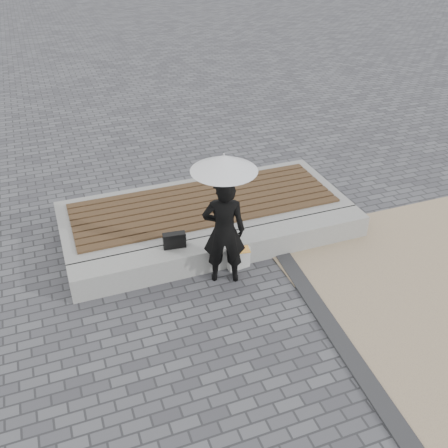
{
  "coord_description": "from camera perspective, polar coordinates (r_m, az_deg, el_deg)",
  "views": [
    {
      "loc": [
        -2.45,
        -4.72,
        5.03
      ],
      "look_at": [
        -0.23,
        1.17,
        1.0
      ],
      "focal_mm": 41.37,
      "sensor_mm": 36.0,
      "label": 1
    }
  ],
  "objects": [
    {
      "name": "woman",
      "position": [
        7.55,
        0.0,
        -0.82
      ],
      "size": [
        0.74,
        0.6,
        1.74
      ],
      "primitive_type": "imported",
      "rotation": [
        0.0,
        0.0,
        2.81
      ],
      "color": "black",
      "rests_on": "ground"
    },
    {
      "name": "handbag",
      "position": [
        8.01,
        -5.51,
        -1.8
      ],
      "size": [
        0.37,
        0.16,
        0.25
      ],
      "primitive_type": "cube",
      "rotation": [
        0.0,
        0.0,
        -0.11
      ],
      "color": "black",
      "rests_on": "seating_ledge"
    },
    {
      "name": "timber_platform",
      "position": [
        9.27,
        -2.21,
        1.18
      ],
      "size": [
        5.0,
        2.0,
        0.4
      ],
      "primitive_type": "cube",
      "color": "gray",
      "rests_on": "ground"
    },
    {
      "name": "edging_band",
      "position": [
        7.29,
        12.19,
        -11.74
      ],
      "size": [
        0.61,
        5.2,
        0.04
      ],
      "primitive_type": "cube",
      "rotation": [
        0.0,
        0.0,
        -0.07
      ],
      "color": "#2C2C2E",
      "rests_on": "ground"
    },
    {
      "name": "seating_ledge",
      "position": [
        8.33,
        0.46,
        -2.85
      ],
      "size": [
        5.0,
        0.45,
        0.4
      ],
      "primitive_type": "cube",
      "color": "#9E9F9A",
      "rests_on": "ground"
    },
    {
      "name": "magazine",
      "position": [
        8.03,
        1.74,
        -2.83
      ],
      "size": [
        0.34,
        0.27,
        0.01
      ],
      "primitive_type": "cube",
      "rotation": [
        0.0,
        0.0,
        -0.16
      ],
      "color": "#E2523A",
      "rests_on": "canvas_tote"
    },
    {
      "name": "timber_decking",
      "position": [
        9.16,
        -2.23,
        2.36
      ],
      "size": [
        4.6,
        1.6,
        0.04
      ],
      "primitive_type": null,
      "color": "#4E341F",
      "rests_on": "timber_platform"
    },
    {
      "name": "parasol",
      "position": [
        7.0,
        0.0,
        6.75
      ],
      "size": [
        0.93,
        0.93,
        1.19
      ],
      "rotation": [
        0.0,
        0.0,
        -0.08
      ],
      "color": "#B4B5B9",
      "rests_on": "ground"
    },
    {
      "name": "canvas_tote",
      "position": [
        8.18,
        1.59,
        -3.73
      ],
      "size": [
        0.37,
        0.19,
        0.37
      ],
      "primitive_type": "cube",
      "rotation": [
        0.0,
        0.0,
        0.12
      ],
      "color": "beige",
      "rests_on": "ground"
    },
    {
      "name": "ground",
      "position": [
        7.32,
        5.03,
        -10.94
      ],
      "size": [
        80.0,
        80.0,
        0.0
      ],
      "primitive_type": "plane",
      "color": "#505155",
      "rests_on": "ground"
    }
  ]
}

